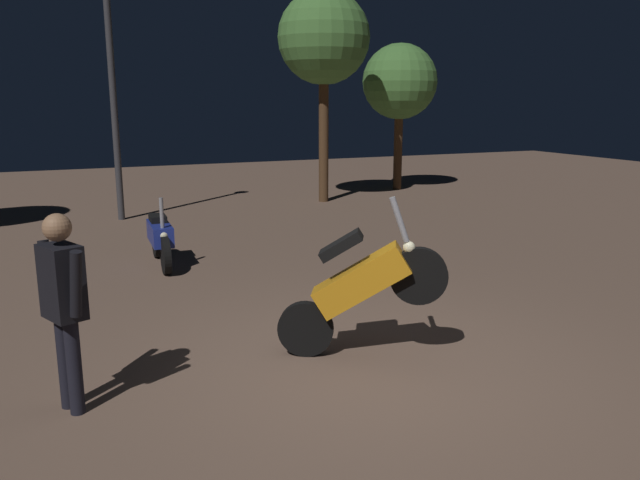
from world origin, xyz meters
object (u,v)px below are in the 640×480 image
person_rider_beside (63,296)px  motorcycle_blue_parked_left (160,238)px  motorcycle_orange_foreground (361,286)px  streetlamp_near (110,53)px

person_rider_beside → motorcycle_blue_parked_left: bearing=48.3°
motorcycle_orange_foreground → person_rider_beside: 2.69m
motorcycle_blue_parked_left → streetlamp_near: streetlamp_near is taller
motorcycle_blue_parked_left → person_rider_beside: size_ratio=1.00×
motorcycle_orange_foreground → streetlamp_near: streetlamp_near is taller
person_rider_beside → streetlamp_near: streetlamp_near is taller
motorcycle_orange_foreground → streetlamp_near: bearing=128.1°
motorcycle_orange_foreground → streetlamp_near: (-1.27, 8.68, 2.70)m
motorcycle_orange_foreground → person_rider_beside: bearing=-150.0°
person_rider_beside → motorcycle_orange_foreground: bearing=-22.8°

